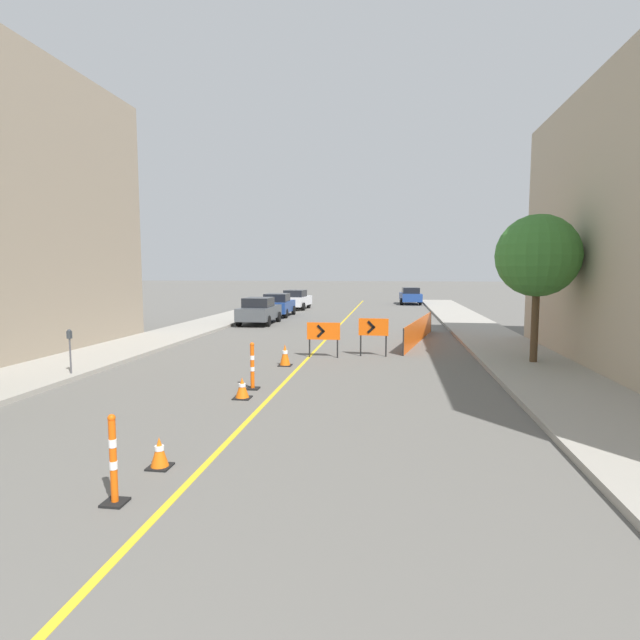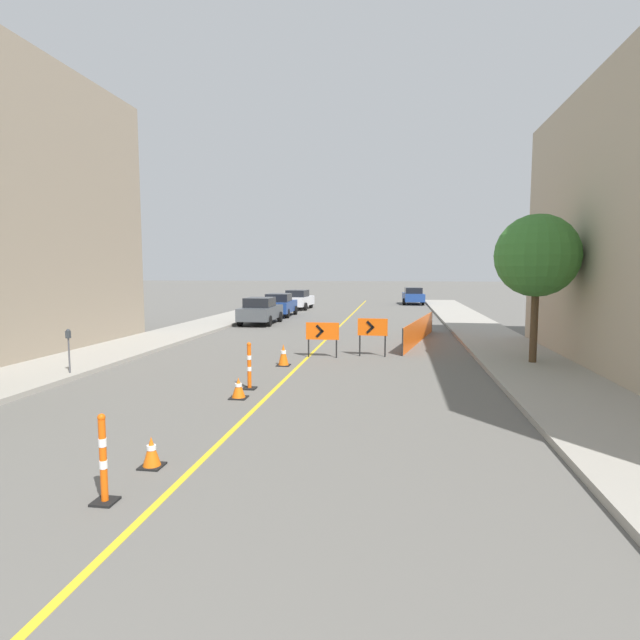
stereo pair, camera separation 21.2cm
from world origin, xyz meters
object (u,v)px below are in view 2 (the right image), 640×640
parked_car_curb_near (261,311)px  parked_car_curb_far (298,300)px  traffic_cone_second (152,452)px  traffic_cone_fourth (283,355)px  street_tree_right_near (537,256)px  delineator_post_rear (249,369)px  delineator_post_front (103,464)px  parking_meter_near_curb (68,342)px  arrow_barricade_primary (322,333)px  parked_car_opposite_side (413,296)px  traffic_cone_third (239,388)px  arrow_barricade_secondary (373,329)px  parked_car_curb_mid (279,305)px

parked_car_curb_near → parked_car_curb_far: same height
traffic_cone_second → traffic_cone_fourth: bearing=88.9°
street_tree_right_near → delineator_post_rear: bearing=-151.8°
delineator_post_front → parked_car_curb_near: bearing=100.2°
delineator_post_front → parked_car_curb_near: 23.04m
traffic_cone_fourth → parking_meter_near_curb: size_ratio=0.55×
traffic_cone_second → street_tree_right_near: 13.45m
parked_car_curb_near → parked_car_curb_far: size_ratio=0.98×
traffic_cone_second → parking_meter_near_curb: parking_meter_near_curb is taller
arrow_barricade_primary → parked_car_curb_near: size_ratio=0.30×
delineator_post_rear → parked_car_opposite_side: parked_car_opposite_side is taller
traffic_cone_fourth → parked_car_opposite_side: bearing=80.6°
arrow_barricade_primary → delineator_post_rear: bearing=-105.0°
delineator_post_front → street_tree_right_near: street_tree_right_near is taller
traffic_cone_third → arrow_barricade_secondary: 7.33m
delineator_post_front → parked_car_curb_mid: (-4.15, 27.81, 0.25)m
delineator_post_rear → traffic_cone_third: bearing=-89.0°
traffic_cone_second → delineator_post_rear: (0.01, 5.44, 0.31)m
delineator_post_front → street_tree_right_near: size_ratio=0.26×
traffic_cone_fourth → parked_car_curb_near: size_ratio=0.17×
traffic_cone_fourth → parked_car_curb_mid: (-4.35, 17.73, 0.44)m
arrow_barricade_primary → arrow_barricade_secondary: size_ratio=0.91×
delineator_post_rear → parked_car_opposite_side: size_ratio=0.29×
traffic_cone_fourth → parked_car_opposite_side: size_ratio=0.17×
parked_car_curb_mid → parking_meter_near_curb: (-1.50, -20.56, 0.28)m
delineator_post_rear → parking_meter_near_curb: 5.74m
arrow_barricade_primary → traffic_cone_fourth: bearing=-122.5°
delineator_post_rear → parking_meter_near_curb: bearing=174.6°
delineator_post_front → arrow_barricade_secondary: (3.06, 12.35, 0.48)m
delineator_post_front → parked_car_opposite_side: (5.48, 41.81, 0.25)m
traffic_cone_third → parked_car_curb_far: bearing=98.3°
delineator_post_front → arrow_barricade_primary: 11.92m
parked_car_opposite_side → street_tree_right_near: size_ratio=0.90×
traffic_cone_third → parked_car_curb_far: parked_car_curb_far is taller
traffic_cone_third → delineator_post_front: 5.72m
traffic_cone_fourth → arrow_barricade_secondary: 3.71m
traffic_cone_fourth → arrow_barricade_secondary: arrow_barricade_secondary is taller
traffic_cone_second → street_tree_right_near: size_ratio=0.10×
delineator_post_rear → arrow_barricade_secondary: bearing=61.8°
traffic_cone_second → delineator_post_rear: bearing=89.9°
traffic_cone_fourth → delineator_post_rear: bearing=-92.8°
arrow_barricade_primary → parked_car_opposite_side: size_ratio=0.29×
parked_car_opposite_side → delineator_post_front: bearing=-100.7°
traffic_cone_third → arrow_barricade_primary: bearing=78.9°
traffic_cone_third → street_tree_right_near: size_ratio=0.11×
traffic_cone_fourth → arrow_barricade_primary: (1.06, 1.77, 0.56)m
delineator_post_front → traffic_cone_third: bearing=89.5°
arrow_barricade_primary → street_tree_right_near: (7.17, -0.64, 2.73)m
parking_meter_near_curb → street_tree_right_near: bearing=15.7°
arrow_barricade_secondary → street_tree_right_near: bearing=-9.7°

